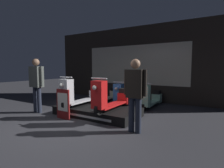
{
  "coord_description": "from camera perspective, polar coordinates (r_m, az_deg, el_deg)",
  "views": [
    {
      "loc": [
        3.13,
        -2.9,
        1.41
      ],
      "look_at": [
        0.04,
        2.25,
        0.86
      ],
      "focal_mm": 28.0,
      "sensor_mm": 36.0,
      "label": 1
    }
  ],
  "objects": [
    {
      "name": "ground_plane",
      "position": [
        4.5,
        -15.78,
        -13.29
      ],
      "size": [
        30.0,
        30.0,
        0.0
      ],
      "primitive_type": "plane",
      "color": "#2D2D33"
    },
    {
      "name": "display_platform",
      "position": [
        5.33,
        -4.87,
        -8.77
      ],
      "size": [
        2.5,
        1.25,
        0.25
      ],
      "color": "black",
      "rests_on": "ground_plane"
    },
    {
      "name": "scooter_backrow_2",
      "position": [
        6.44,
        12.46,
        -4.45
      ],
      "size": [
        0.46,
        1.79,
        0.93
      ],
      "color": "black",
      "rests_on": "ground_plane"
    },
    {
      "name": "scooter_display_right",
      "position": [
        4.87,
        -0.09,
        -4.49
      ],
      "size": [
        0.46,
        1.79,
        0.93
      ],
      "color": "black",
      "rests_on": "display_platform"
    },
    {
      "name": "scooter_backrow_1",
      "position": [
        6.8,
        4.68,
        -3.83
      ],
      "size": [
        0.46,
        1.79,
        0.93
      ],
      "color": "black",
      "rests_on": "ground_plane"
    },
    {
      "name": "person_right_browsing",
      "position": [
        3.81,
        7.55,
        -2.31
      ],
      "size": [
        0.52,
        0.21,
        1.61
      ],
      "color": "#232838",
      "rests_on": "ground_plane"
    },
    {
      "name": "person_left_browsing",
      "position": [
        5.98,
        -23.42,
        0.89
      ],
      "size": [
        0.59,
        0.24,
        1.7
      ],
      "color": "#232838",
      "rests_on": "ground_plane"
    },
    {
      "name": "scooter_display_left",
      "position": [
        5.53,
        -10.12,
        -3.4
      ],
      "size": [
        0.46,
        1.79,
        0.93
      ],
      "color": "black",
      "rests_on": "display_platform"
    },
    {
      "name": "scooter_backrow_0",
      "position": [
        7.28,
        -2.18,
        -3.22
      ],
      "size": [
        0.46,
        1.79,
        0.93
      ],
      "color": "black",
      "rests_on": "ground_plane"
    },
    {
      "name": "shop_wall_back",
      "position": [
        7.78,
        7.35,
        6.56
      ],
      "size": [
        8.38,
        0.09,
        3.2
      ],
      "color": "#28231E",
      "rests_on": "ground_plane"
    },
    {
      "name": "price_sign_board",
      "position": [
        5.04,
        -15.7,
        -6.31
      ],
      "size": [
        0.46,
        0.04,
        0.83
      ],
      "color": "maroon",
      "rests_on": "ground_plane"
    }
  ]
}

